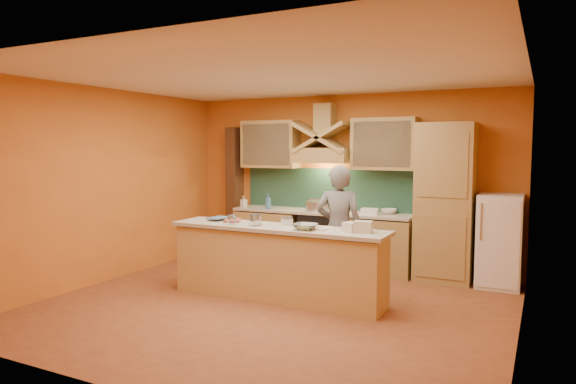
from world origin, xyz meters
The scene contains 36 objects.
floor centered at (0.00, 0.00, 0.00)m, with size 5.50×5.00×0.01m, color brown.
ceiling centered at (0.00, 0.00, 2.80)m, with size 5.50×5.00×0.01m, color white.
wall_back centered at (0.00, 2.50, 1.40)m, with size 5.50×0.02×2.80m, color orange.
wall_front centered at (0.00, -2.50, 1.40)m, with size 5.50×0.02×2.80m, color orange.
wall_left centered at (-2.75, 0.00, 1.40)m, with size 0.02×5.00×2.80m, color orange.
wall_right centered at (2.75, 0.00, 1.40)m, with size 0.02×5.00×2.80m, color orange.
base_cabinet_left centered at (-1.25, 2.20, 0.43)m, with size 1.10×0.60×0.86m, color #AC8A4E.
base_cabinet_right centered at (0.65, 2.20, 0.43)m, with size 1.10×0.60×0.86m, color #AC8A4E.
counter_top centered at (-0.30, 2.20, 0.90)m, with size 3.00×0.62×0.04m, color #B6AD9A.
stove centered at (-0.30, 2.20, 0.45)m, with size 0.60×0.58×0.90m, color black.
backsplash centered at (-0.30, 2.48, 1.25)m, with size 3.00×0.03×0.70m, color #1C3E30.
range_hood centered at (-0.30, 2.25, 1.82)m, with size 0.92×0.50×0.24m, color #AC8A4E.
hood_chimney centered at (-0.30, 2.35, 2.40)m, with size 0.30×0.30×0.50m, color #AC8A4E.
upper_cabinet_left centered at (-1.30, 2.33, 2.00)m, with size 1.00×0.35×0.80m, color #AC8A4E.
upper_cabinet_right centered at (0.70, 2.33, 2.00)m, with size 1.00×0.35×0.80m, color #AC8A4E.
pantry_column centered at (1.65, 2.20, 1.15)m, with size 0.80×0.60×2.30m, color #AC8A4E.
fridge centered at (2.40, 2.20, 0.65)m, with size 0.58×0.60×1.30m, color white.
trim_column_left centered at (-2.05, 2.35, 1.15)m, with size 0.20×0.30×2.30m, color #472816.
island_body centered at (-0.10, 0.30, 0.44)m, with size 2.80×0.55×0.88m, color tan.
island_top centered at (-0.10, 0.30, 0.92)m, with size 2.90×0.62×0.05m, color #B6AD9A.
person centered at (0.49, 0.94, 0.86)m, with size 0.63×0.41×1.72m, color slate.
pot_large centered at (-0.40, 2.11, 0.99)m, with size 0.25×0.25×0.17m, color #B7B6BE.
pot_small centered at (-0.13, 2.20, 0.97)m, with size 0.19×0.19×0.14m, color silver.
soap_bottle_a centered at (-1.70, 2.07, 1.02)m, with size 0.09×0.09×0.20m, color beige.
soap_bottle_b centered at (-1.18, 2.01, 1.05)m, with size 0.10×0.10×0.26m, color #366396.
bowl_back centered at (0.78, 2.33, 0.96)m, with size 0.25×0.25×0.08m, color silver.
dish_rack centered at (0.54, 2.12, 0.97)m, with size 0.26×0.20×0.09m, color white.
book_lower centered at (-0.94, 0.36, 0.96)m, with size 0.21×0.28×0.03m, color #AB463D.
book_upper centered at (-1.18, 0.41, 0.98)m, with size 0.21×0.29×0.02m, color #3F688C.
jar_large centered at (-0.37, 0.23, 1.02)m, with size 0.15×0.15×0.14m, color silver.
jar_small centered at (-0.67, 0.13, 1.01)m, with size 0.11×0.11×0.13m, color silver.
kitchen_scale centered at (-0.02, 0.42, 0.99)m, with size 0.11×0.11×0.09m, color silver.
mixing_bowl centered at (0.34, 0.20, 0.98)m, with size 0.30×0.30×0.07m, color silver.
cloth centered at (0.46, 0.30, 0.95)m, with size 0.23×0.17×0.02m, color beige.
grocery_bag_a centered at (1.03, 0.33, 1.01)m, with size 0.21×0.17×0.13m, color beige.
grocery_bag_b centered at (0.89, 0.31, 1.00)m, with size 0.18×0.14×0.11m, color beige.
Camera 1 is at (2.93, -5.42, 1.95)m, focal length 32.00 mm.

